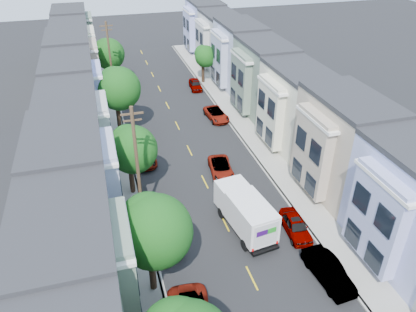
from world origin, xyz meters
TOP-DOWN VIEW (x-y plane):
  - ground at (0.00, 0.00)m, footprint 160.00×160.00m
  - road_slab at (0.00, 15.00)m, footprint 12.00×70.00m
  - curb_left at (-6.05, 15.00)m, footprint 0.30×70.00m
  - curb_right at (6.05, 15.00)m, footprint 0.30×70.00m
  - sidewalk_left at (-7.35, 15.00)m, footprint 2.60×70.00m
  - sidewalk_right at (7.35, 15.00)m, footprint 2.60×70.00m
  - centerline at (0.00, 15.00)m, footprint 0.12×70.00m
  - townhouse_row_left at (-11.15, 15.00)m, footprint 5.00×70.00m
  - townhouse_row_right at (11.15, 15.00)m, footprint 5.00×70.00m
  - tree_b at (-6.30, -5.04)m, footprint 4.70×4.70m
  - tree_c at (-6.30, 6.16)m, footprint 4.16×4.16m
  - tree_d at (-6.30, 17.67)m, footprint 4.69×4.69m
  - tree_e at (-6.30, 33.41)m, footprint 4.35×4.35m
  - tree_far_r at (6.89, 30.60)m, footprint 3.10×3.10m
  - utility_pole_near at (-6.30, 2.00)m, footprint 1.60×0.26m
  - utility_pole_far at (-6.30, 28.00)m, footprint 1.60×0.26m
  - fedex_truck at (1.29, -1.03)m, footprint 2.45×6.37m
  - lead_sedan at (1.85, 6.93)m, footprint 2.60×4.64m
  - parked_left_c at (-4.90, -0.78)m, footprint 2.59×5.03m
  - parked_left_d at (-4.90, 11.18)m, footprint 2.29×4.86m
  - parked_right_a at (4.90, -7.48)m, footprint 1.94×4.56m
  - parked_right_b at (4.90, -2.61)m, footprint 1.97×4.35m
  - parked_right_c at (4.90, 18.42)m, footprint 2.38×4.62m
  - parked_right_d at (4.90, 28.50)m, footprint 1.83×4.13m

SIDE VIEW (x-z plane):
  - ground at x=0.00m, z-range 0.00..0.00m
  - centerline at x=0.00m, z-range -0.01..0.01m
  - townhouse_row_left at x=-11.15m, z-range -4.25..4.25m
  - townhouse_row_right at x=11.15m, z-range -4.25..4.25m
  - road_slab at x=0.00m, z-range 0.00..0.02m
  - curb_left at x=-6.05m, z-range 0.00..0.15m
  - curb_right at x=6.05m, z-range 0.00..0.15m
  - sidewalk_left at x=-7.35m, z-range 0.00..0.15m
  - sidewalk_right at x=7.35m, z-range 0.00..0.15m
  - lead_sedan at x=1.85m, z-range 0.00..1.23m
  - parked_right_c at x=4.90m, z-range 0.00..1.25m
  - parked_right_d at x=4.90m, z-range 0.00..1.31m
  - parked_left_d at x=-4.90m, z-range 0.00..1.34m
  - parked_left_c at x=-4.90m, z-range 0.00..1.36m
  - parked_right_b at x=4.90m, z-range 0.00..1.37m
  - parked_right_a at x=4.90m, z-range 0.00..1.48m
  - fedex_truck at x=1.29m, z-range 0.18..3.23m
  - tree_far_r at x=6.89m, z-range 1.12..6.55m
  - tree_c at x=-6.30m, z-range 1.13..7.61m
  - tree_e at x=-6.30m, z-range 1.15..7.83m
  - tree_b at x=-6.30m, z-range 1.27..8.55m
  - utility_pole_near at x=-6.30m, z-range 0.15..10.15m
  - utility_pole_far at x=-6.30m, z-range 0.15..10.15m
  - tree_d at x=-6.30m, z-range 1.51..9.28m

